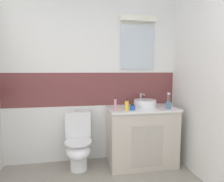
{
  "coord_description": "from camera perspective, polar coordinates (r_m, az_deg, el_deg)",
  "views": [
    {
      "loc": [
        -0.2,
        -0.4,
        1.38
      ],
      "look_at": [
        0.21,
        1.93,
        1.12
      ],
      "focal_mm": 29.72,
      "sensor_mm": 36.0,
      "label": 1
    }
  ],
  "objects": [
    {
      "name": "wall_back_tiled",
      "position": [
        2.86,
        -5.82,
        3.82
      ],
      "size": [
        3.2,
        0.2,
        2.5
      ],
      "color": "white",
      "rests_on": "ground_plane"
    },
    {
      "name": "vanity_cabinet",
      "position": [
        2.85,
        8.97,
        -13.39
      ],
      "size": [
        0.98,
        0.56,
        0.85
      ],
      "color": "beige",
      "rests_on": "ground_plane"
    },
    {
      "name": "sink_basin",
      "position": [
        2.77,
        10.07,
        -3.66
      ],
      "size": [
        0.33,
        0.37,
        0.18
      ],
      "color": "white",
      "rests_on": "vanity_cabinet"
    },
    {
      "name": "toilet",
      "position": [
        2.75,
        -10.3,
        -15.37
      ],
      "size": [
        0.37,
        0.5,
        0.8
      ],
      "color": "white",
      "rests_on": "ground_plane"
    },
    {
      "name": "toothbrush_cup",
      "position": [
        2.7,
        16.98,
        -3.99
      ],
      "size": [
        0.06,
        0.06,
        0.23
      ],
      "color": "#4C7299",
      "rests_on": "vanity_cabinet"
    },
    {
      "name": "soap_dispenser",
      "position": [
        2.51,
        4.56,
        -4.48
      ],
      "size": [
        0.05,
        0.05,
        0.17
      ],
      "color": "yellow",
      "rests_on": "vanity_cabinet"
    },
    {
      "name": "toothpaste_tube_upright",
      "position": [
        2.47,
        1.02,
        -4.12
      ],
      "size": [
        0.03,
        0.03,
        0.18
      ],
      "color": "pink",
      "rests_on": "vanity_cabinet"
    },
    {
      "name": "hair_gel_jar",
      "position": [
        2.53,
        6.34,
        -5.02
      ],
      "size": [
        0.07,
        0.07,
        0.08
      ],
      "color": "#2659B2",
      "rests_on": "vanity_cabinet"
    }
  ]
}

